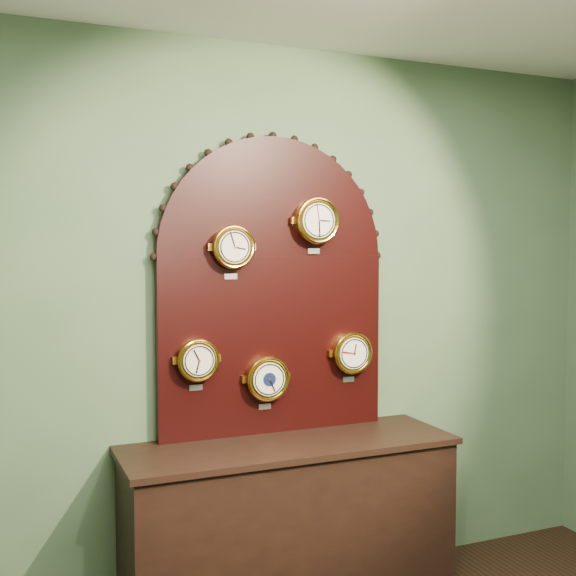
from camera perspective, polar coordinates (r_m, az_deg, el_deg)
name	(u,v)px	position (r m, az deg, el deg)	size (l,w,h in m)	color
wall_back	(269,320)	(3.67, -1.50, -2.58)	(4.00, 4.00, 0.00)	#4B6948
shop_counter	(290,528)	(3.67, 0.13, -18.72)	(1.60, 0.50, 0.80)	black
display_board	(273,277)	(3.61, -1.22, 0.91)	(1.26, 0.06, 1.53)	black
roman_clock	(233,247)	(3.46, -4.46, 3.29)	(0.21, 0.08, 0.26)	gold
arabic_clock	(316,221)	(3.63, 2.30, 5.42)	(0.24, 0.08, 0.29)	gold
hygrometer	(197,360)	(3.45, -7.29, -5.74)	(0.21, 0.08, 0.26)	gold
barometer	(267,378)	(3.58, -1.69, -7.27)	(0.23, 0.08, 0.28)	gold
tide_clock	(351,353)	(3.76, 5.11, -5.20)	(0.22, 0.08, 0.27)	gold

